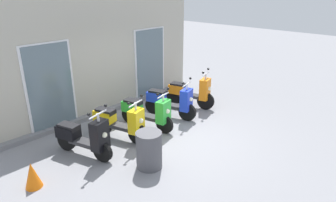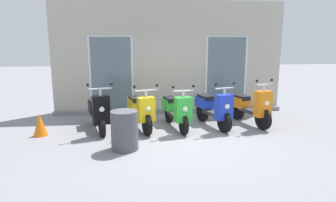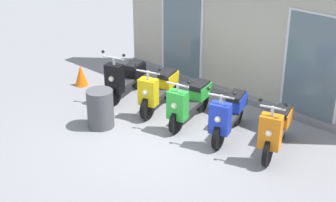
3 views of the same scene
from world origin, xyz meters
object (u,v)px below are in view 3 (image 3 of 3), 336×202
Objects in this scene: scooter_green at (190,101)px; trash_bin at (100,109)px; scooter_blue at (228,114)px; traffic_cone at (81,75)px; scooter_yellow at (159,89)px; scooter_orange at (276,128)px; scooter_black at (125,78)px.

scooter_green is 1.83m from trash_bin.
scooter_blue reaches higher than trash_bin.
scooter_blue is 3.00× the size of traffic_cone.
scooter_yellow is 1.96× the size of trash_bin.
traffic_cone is at bearing 151.05° from trash_bin.
trash_bin is at bearing -103.46° from scooter_yellow.
scooter_orange is (1.97, 0.12, 0.02)m from scooter_green.
traffic_cone is (-1.29, -0.25, -0.22)m from scooter_black.
traffic_cone is at bearing -172.84° from scooter_yellow.
scooter_black is 0.95× the size of scooter_yellow.
scooter_yellow is 3.00× the size of traffic_cone.
scooter_yellow is at bearing 7.16° from traffic_cone.
traffic_cone is at bearing -175.82° from scooter_blue.
scooter_yellow is (1.02, 0.04, -0.00)m from scooter_black.
scooter_black is 1.34m from traffic_cone.
scooter_orange is (3.87, 0.14, 0.02)m from scooter_black.
scooter_orange is at bearing 1.98° from scooter_yellow.
traffic_cone is (-3.19, -0.27, -0.22)m from scooter_green.
trash_bin is at bearing -63.02° from scooter_black.
scooter_green is 3.09× the size of traffic_cone.
scooter_orange is (2.85, 0.10, 0.02)m from scooter_yellow.
scooter_green is 1.97m from scooter_orange.
scooter_green is 3.21m from traffic_cone.
scooter_green is at bearing -176.52° from scooter_orange.
scooter_yellow is 1.43m from trash_bin.
scooter_black is 0.95× the size of scooter_blue.
trash_bin is (-2.17, -1.40, -0.09)m from scooter_blue.
traffic_cone is (-4.15, -0.30, -0.22)m from scooter_blue.
scooter_blue reaches higher than scooter_green.
scooter_blue is at bearing 4.18° from traffic_cone.
trash_bin is 1.53× the size of traffic_cone.
scooter_orange reaches higher than trash_bin.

